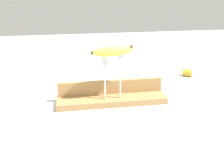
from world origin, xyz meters
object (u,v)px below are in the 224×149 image
(fork_stand_center, at_px, (112,74))
(fork_fallen_near, at_px, (128,88))
(banana_raised_center, at_px, (112,51))
(banana_chunk_near, at_px, (188,73))

(fork_stand_center, relative_size, fork_fallen_near, 1.19)
(banana_raised_center, xyz_separation_m, banana_chunk_near, (0.45, 0.27, -0.21))
(fork_stand_center, height_order, banana_chunk_near, fork_stand_center)
(banana_raised_center, bearing_deg, fork_stand_center, 9.15)
(banana_chunk_near, bearing_deg, banana_raised_center, -149.29)
(fork_stand_center, bearing_deg, banana_chunk_near, 30.71)
(fork_stand_center, xyz_separation_m, fork_fallen_near, (0.10, 0.15, -0.13))
(banana_raised_center, distance_m, banana_chunk_near, 0.56)
(banana_raised_center, height_order, banana_chunk_near, banana_raised_center)
(fork_stand_center, distance_m, banana_chunk_near, 0.54)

